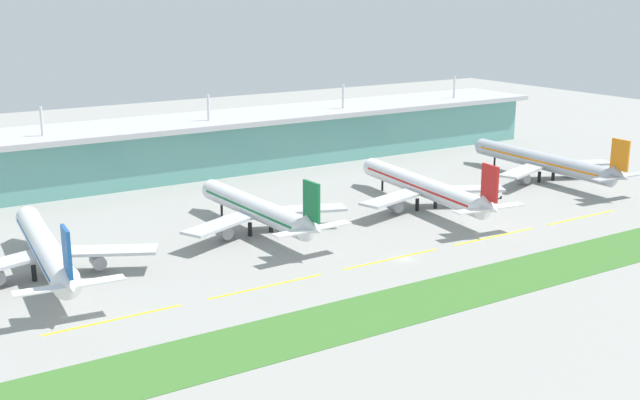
# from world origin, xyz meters

# --- Properties ---
(ground_plane) EXTENTS (600.00, 600.00, 0.00)m
(ground_plane) POSITION_xyz_m (0.00, 0.00, 0.00)
(ground_plane) COLOR gray
(terminal_building) EXTENTS (288.00, 34.00, 27.94)m
(terminal_building) POSITION_xyz_m (-0.00, 114.96, 9.67)
(terminal_building) COLOR #5B9E93
(terminal_building) RESTS_ON ground
(airliner_nearest) EXTENTS (48.58, 65.83, 18.90)m
(airliner_nearest) POSITION_xyz_m (-75.34, 33.61, 6.45)
(airliner_nearest) COLOR white
(airliner_nearest) RESTS_ON ground
(airliner_near_middle) EXTENTS (48.77, 60.70, 18.90)m
(airliner_near_middle) POSITION_xyz_m (-19.54, 38.20, 6.44)
(airliner_near_middle) COLOR silver
(airliner_near_middle) RESTS_ON ground
(airliner_far_middle) EXTENTS (48.51, 69.80, 18.90)m
(airliner_far_middle) POSITION_xyz_m (33.47, 33.69, 6.46)
(airliner_far_middle) COLOR white
(airliner_far_middle) RESTS_ON ground
(airliner_farthest) EXTENTS (48.74, 70.99, 18.90)m
(airliner_farthest) POSITION_xyz_m (90.99, 39.96, 6.46)
(airliner_farthest) COLOR #ADB2BC
(airliner_farthest) RESTS_ON ground
(taxiway_stripe_west) EXTENTS (28.00, 0.70, 0.04)m
(taxiway_stripe_west) POSITION_xyz_m (-71.00, 1.71, 0.02)
(taxiway_stripe_west) COLOR yellow
(taxiway_stripe_west) RESTS_ON ground
(taxiway_stripe_mid_west) EXTENTS (28.00, 0.70, 0.04)m
(taxiway_stripe_mid_west) POSITION_xyz_m (-37.00, 1.71, 0.02)
(taxiway_stripe_mid_west) COLOR yellow
(taxiway_stripe_mid_west) RESTS_ON ground
(taxiway_stripe_centre) EXTENTS (28.00, 0.70, 0.04)m
(taxiway_stripe_centre) POSITION_xyz_m (-3.00, 1.71, 0.02)
(taxiway_stripe_centre) COLOR yellow
(taxiway_stripe_centre) RESTS_ON ground
(taxiway_stripe_mid_east) EXTENTS (28.00, 0.70, 0.04)m
(taxiway_stripe_mid_east) POSITION_xyz_m (31.00, 1.71, 0.02)
(taxiway_stripe_mid_east) COLOR yellow
(taxiway_stripe_mid_east) RESTS_ON ground
(taxiway_stripe_east) EXTENTS (28.00, 0.70, 0.04)m
(taxiway_stripe_east) POSITION_xyz_m (65.00, 1.71, 0.02)
(taxiway_stripe_east) COLOR yellow
(taxiway_stripe_east) RESTS_ON ground
(grass_verge) EXTENTS (300.00, 18.00, 0.10)m
(grass_verge) POSITION_xyz_m (0.00, -22.81, 0.05)
(grass_verge) COLOR #3D702D
(grass_verge) RESTS_ON ground
(baggage_cart) EXTENTS (3.73, 2.24, 2.48)m
(baggage_cart) POSITION_xyz_m (59.41, 30.10, 1.26)
(baggage_cart) COLOR silver
(baggage_cart) RESTS_ON ground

